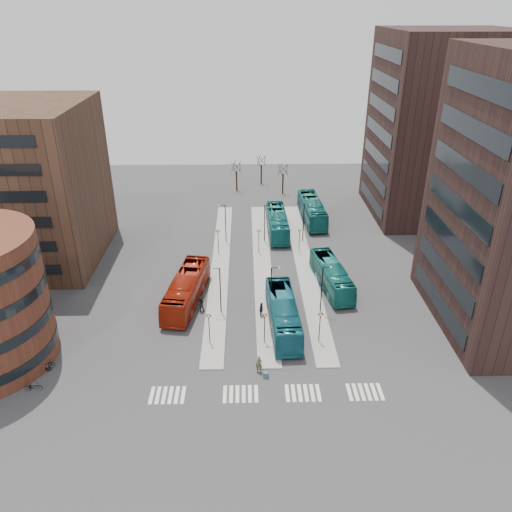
{
  "coord_description": "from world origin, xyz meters",
  "views": [
    {
      "loc": [
        -0.36,
        -32.6,
        33.53
      ],
      "look_at": [
        0.93,
        23.31,
        5.0
      ],
      "focal_mm": 35.0,
      "sensor_mm": 36.0,
      "label": 1
    }
  ],
  "objects_px": {
    "traveller": "(259,364)",
    "commuter_a": "(201,304)",
    "red_bus": "(186,289)",
    "teal_bus_c": "(331,276)",
    "bicycle_near": "(33,387)",
    "bicycle_far": "(45,364)",
    "teal_bus_d": "(312,210)",
    "bicycle_mid": "(43,368)",
    "teal_bus_a": "(283,314)",
    "commuter_b": "(261,310)",
    "commuter_c": "(277,318)",
    "teal_bus_b": "(277,223)",
    "suitcase": "(266,375)"
  },
  "relations": [
    {
      "from": "teal_bus_a",
      "to": "red_bus",
      "type": "bearing_deg",
      "value": 151.51
    },
    {
      "from": "bicycle_far",
      "to": "bicycle_mid",
      "type": "bearing_deg",
      "value": 173.53
    },
    {
      "from": "bicycle_near",
      "to": "commuter_c",
      "type": "bearing_deg",
      "value": -70.61
    },
    {
      "from": "traveller",
      "to": "commuter_a",
      "type": "relative_size",
      "value": 0.98
    },
    {
      "from": "red_bus",
      "to": "bicycle_near",
      "type": "height_order",
      "value": "red_bus"
    },
    {
      "from": "commuter_b",
      "to": "bicycle_near",
      "type": "relative_size",
      "value": 1.09
    },
    {
      "from": "commuter_b",
      "to": "commuter_a",
      "type": "bearing_deg",
      "value": 98.21
    },
    {
      "from": "red_bus",
      "to": "bicycle_near",
      "type": "relative_size",
      "value": 7.67
    },
    {
      "from": "red_bus",
      "to": "bicycle_mid",
      "type": "distance_m",
      "value": 18.58
    },
    {
      "from": "commuter_b",
      "to": "teal_bus_a",
      "type": "bearing_deg",
      "value": -112.85
    },
    {
      "from": "traveller",
      "to": "commuter_c",
      "type": "bearing_deg",
      "value": 77.29
    },
    {
      "from": "commuter_c",
      "to": "bicycle_near",
      "type": "xyz_separation_m",
      "value": [
        -24.24,
        -10.78,
        -0.27
      ]
    },
    {
      "from": "teal_bus_a",
      "to": "commuter_a",
      "type": "bearing_deg",
      "value": 157.45
    },
    {
      "from": "teal_bus_d",
      "to": "bicycle_far",
      "type": "relative_size",
      "value": 7.13
    },
    {
      "from": "teal_bus_d",
      "to": "bicycle_far",
      "type": "bearing_deg",
      "value": -133.0
    },
    {
      "from": "teal_bus_b",
      "to": "teal_bus_c",
      "type": "distance_m",
      "value": 18.43
    },
    {
      "from": "red_bus",
      "to": "teal_bus_c",
      "type": "xyz_separation_m",
      "value": [
        18.58,
        3.34,
        -0.18
      ]
    },
    {
      "from": "teal_bus_d",
      "to": "commuter_a",
      "type": "height_order",
      "value": "teal_bus_d"
    },
    {
      "from": "teal_bus_b",
      "to": "commuter_b",
      "type": "bearing_deg",
      "value": -98.97
    },
    {
      "from": "teal_bus_b",
      "to": "teal_bus_d",
      "type": "xyz_separation_m",
      "value": [
        6.25,
        5.12,
        0.09
      ]
    },
    {
      "from": "bicycle_near",
      "to": "bicycle_far",
      "type": "distance_m",
      "value": 3.35
    },
    {
      "from": "teal_bus_d",
      "to": "commuter_b",
      "type": "bearing_deg",
      "value": -111.19
    },
    {
      "from": "teal_bus_d",
      "to": "commuter_c",
      "type": "relative_size",
      "value": 9.1
    },
    {
      "from": "commuter_c",
      "to": "bicycle_near",
      "type": "distance_m",
      "value": 26.53
    },
    {
      "from": "traveller",
      "to": "bicycle_near",
      "type": "xyz_separation_m",
      "value": [
        -21.88,
        -2.22,
        -0.48
      ]
    },
    {
      "from": "traveller",
      "to": "teal_bus_a",
      "type": "bearing_deg",
      "value": 72.14
    },
    {
      "from": "commuter_b",
      "to": "commuter_c",
      "type": "relative_size",
      "value": 1.29
    },
    {
      "from": "commuter_a",
      "to": "bicycle_mid",
      "type": "height_order",
      "value": "commuter_a"
    },
    {
      "from": "commuter_a",
      "to": "bicycle_near",
      "type": "distance_m",
      "value": 20.35
    },
    {
      "from": "suitcase",
      "to": "commuter_b",
      "type": "distance_m",
      "value": 10.86
    },
    {
      "from": "commuter_c",
      "to": "bicycle_mid",
      "type": "height_order",
      "value": "commuter_c"
    },
    {
      "from": "bicycle_far",
      "to": "commuter_a",
      "type": "bearing_deg",
      "value": -62.31
    },
    {
      "from": "red_bus",
      "to": "teal_bus_d",
      "type": "xyz_separation_m",
      "value": [
        18.81,
        25.88,
        0.0
      ]
    },
    {
      "from": "suitcase",
      "to": "bicycle_near",
      "type": "relative_size",
      "value": 0.35
    },
    {
      "from": "teal_bus_a",
      "to": "teal_bus_b",
      "type": "height_order",
      "value": "teal_bus_a"
    },
    {
      "from": "teal_bus_c",
      "to": "traveller",
      "type": "height_order",
      "value": "teal_bus_c"
    },
    {
      "from": "teal_bus_d",
      "to": "commuter_b",
      "type": "relative_size",
      "value": 7.04
    },
    {
      "from": "teal_bus_a",
      "to": "commuter_b",
      "type": "xyz_separation_m",
      "value": [
        -2.4,
        2.15,
        -0.84
      ]
    },
    {
      "from": "teal_bus_d",
      "to": "bicycle_near",
      "type": "bearing_deg",
      "value": -130.65
    },
    {
      "from": "commuter_c",
      "to": "teal_bus_a",
      "type": "bearing_deg",
      "value": 83.84
    },
    {
      "from": "teal_bus_d",
      "to": "commuter_b",
      "type": "xyz_separation_m",
      "value": [
        -9.64,
        -29.37,
        -0.9
      ]
    },
    {
      "from": "teal_bus_c",
      "to": "commuter_b",
      "type": "relative_size",
      "value": 6.34
    },
    {
      "from": "commuter_c",
      "to": "suitcase",
      "type": "bearing_deg",
      "value": 34.41
    },
    {
      "from": "commuter_a",
      "to": "bicycle_far",
      "type": "height_order",
      "value": "commuter_a"
    },
    {
      "from": "traveller",
      "to": "teal_bus_d",
      "type": "bearing_deg",
      "value": 78.21
    },
    {
      "from": "traveller",
      "to": "commuter_b",
      "type": "xyz_separation_m",
      "value": [
        0.54,
        9.99,
        0.01
      ]
    },
    {
      "from": "teal_bus_d",
      "to": "bicycle_mid",
      "type": "xyz_separation_m",
      "value": [
        -32.06,
        -38.83,
        -1.38
      ]
    },
    {
      "from": "teal_bus_a",
      "to": "commuter_a",
      "type": "relative_size",
      "value": 6.76
    },
    {
      "from": "commuter_b",
      "to": "bicycle_far",
      "type": "relative_size",
      "value": 1.01
    },
    {
      "from": "red_bus",
      "to": "commuter_c",
      "type": "height_order",
      "value": "red_bus"
    }
  ]
}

